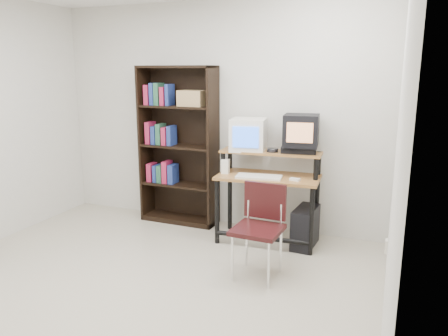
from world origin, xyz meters
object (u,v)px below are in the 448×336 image
(crt_tv, at_px, (301,130))
(computer_desk, at_px, (268,181))
(school_chair, at_px, (260,220))
(bookshelf, at_px, (179,144))
(pc_tower, at_px, (305,227))
(crt_monitor, at_px, (249,135))

(crt_tv, bearing_deg, computer_desk, -165.03)
(school_chair, bearing_deg, crt_tv, 83.88)
(crt_tv, height_order, school_chair, crt_tv)
(school_chair, height_order, bookshelf, bookshelf)
(crt_tv, height_order, pc_tower, crt_tv)
(crt_monitor, height_order, bookshelf, bookshelf)
(crt_tv, xyz_separation_m, bookshelf, (-1.49, 0.12, -0.25))
(bookshelf, bearing_deg, pc_tower, -7.72)
(bookshelf, bearing_deg, crt_monitor, -7.64)
(crt_tv, height_order, bookshelf, bookshelf)
(crt_tv, distance_m, pc_tower, 1.02)
(pc_tower, xyz_separation_m, bookshelf, (-1.60, 0.25, 0.75))
(computer_desk, bearing_deg, crt_monitor, 156.31)
(crt_monitor, distance_m, school_chair, 1.17)
(crt_tv, relative_size, school_chair, 0.47)
(crt_monitor, bearing_deg, crt_tv, -6.09)
(pc_tower, bearing_deg, computer_desk, -176.69)
(crt_monitor, bearing_deg, school_chair, -73.69)
(computer_desk, distance_m, crt_monitor, 0.55)
(pc_tower, xyz_separation_m, school_chair, (-0.26, -0.79, 0.30))
(pc_tower, distance_m, school_chair, 0.88)
(crt_tv, bearing_deg, school_chair, -106.34)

